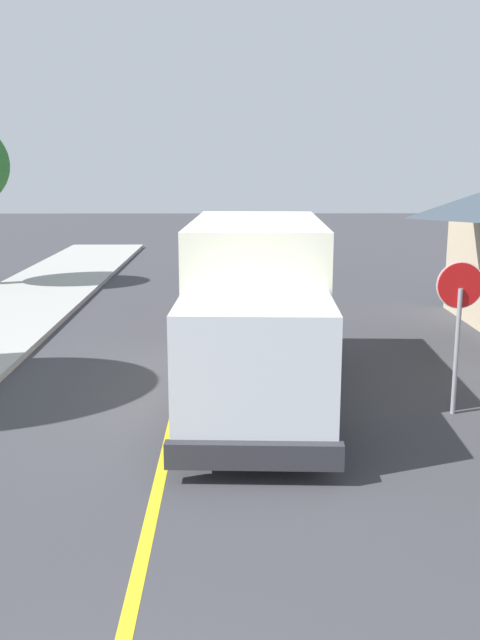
% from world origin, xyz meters
% --- Properties ---
extents(centre_line_yellow, '(0.16, 56.00, 0.01)m').
position_xyz_m(centre_line_yellow, '(0.00, 10.00, 0.00)').
color(centre_line_yellow, gold).
rests_on(centre_line_yellow, ground).
extents(box_truck, '(2.68, 7.27, 3.20)m').
position_xyz_m(box_truck, '(1.44, 9.86, 1.77)').
color(box_truck, '#F2EDCC').
rests_on(box_truck, ground).
extents(parked_car_near, '(1.97, 4.47, 1.67)m').
position_xyz_m(parked_car_near, '(1.62, 17.15, 0.79)').
color(parked_car_near, maroon).
rests_on(parked_car_near, ground).
extents(parked_car_mid, '(1.96, 4.46, 1.67)m').
position_xyz_m(parked_car_mid, '(2.36, 24.64, 0.79)').
color(parked_car_mid, '#2D4793').
rests_on(parked_car_mid, ground).
extents(parked_car_far, '(1.93, 4.45, 1.67)m').
position_xyz_m(parked_car_far, '(1.66, 31.51, 0.79)').
color(parked_car_far, silver).
rests_on(parked_car_far, ground).
extents(stop_sign, '(0.80, 0.10, 2.65)m').
position_xyz_m(stop_sign, '(4.82, 8.80, 1.86)').
color(stop_sign, gray).
rests_on(stop_sign, ground).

